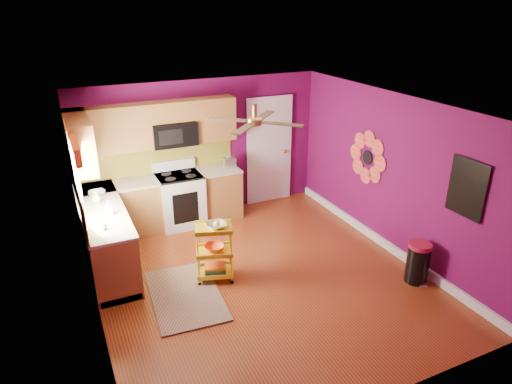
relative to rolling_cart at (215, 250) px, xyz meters
name	(u,v)px	position (x,y,z in m)	size (l,w,h in m)	color
ground	(261,277)	(0.60, -0.25, -0.48)	(5.00, 5.00, 0.00)	maroon
room_envelope	(263,173)	(0.63, -0.25, 1.16)	(4.54, 5.04, 2.52)	#620B49
lower_cabinets	(140,218)	(-0.74, 1.56, -0.04)	(2.81, 2.31, 0.94)	brown
electric_range	(180,199)	(0.05, 1.92, 0.01)	(0.76, 0.66, 1.13)	white
upper_cabinetry	(133,132)	(-0.64, 1.92, 1.32)	(2.80, 2.30, 1.26)	brown
left_window	(75,165)	(-1.62, 0.80, 1.26)	(0.08, 1.35, 1.08)	white
panel_door	(269,152)	(1.95, 2.22, 0.55)	(0.95, 0.11, 2.15)	white
right_wall_art	(408,170)	(2.83, -0.59, 0.97)	(0.04, 2.74, 1.04)	black
ceiling_fan	(255,121)	(0.60, -0.05, 1.81)	(1.01, 1.01, 0.26)	#BF8C3F
shag_rug	(185,295)	(-0.53, -0.22, -0.46)	(0.91, 1.49, 0.02)	black
rolling_cart	(215,250)	(0.00, 0.00, 0.00)	(0.60, 0.51, 0.93)	yellow
trash_can	(418,263)	(2.59, -1.27, -0.17)	(0.39, 0.39, 0.61)	black
teal_kettle	(228,162)	(1.00, 1.96, 0.55)	(0.18, 0.18, 0.21)	#15A295
toaster	(229,163)	(1.00, 1.92, 0.55)	(0.22, 0.15, 0.18)	beige
soap_bottle_a	(108,208)	(-1.28, 0.80, 0.57)	(0.09, 0.10, 0.21)	#EA3F72
soap_bottle_b	(97,197)	(-1.38, 1.31, 0.55)	(0.13, 0.13, 0.17)	white
counter_dish	(97,193)	(-1.35, 1.61, 0.49)	(0.25, 0.25, 0.06)	white
counter_cup	(103,227)	(-1.42, 0.36, 0.51)	(0.11, 0.11, 0.09)	white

